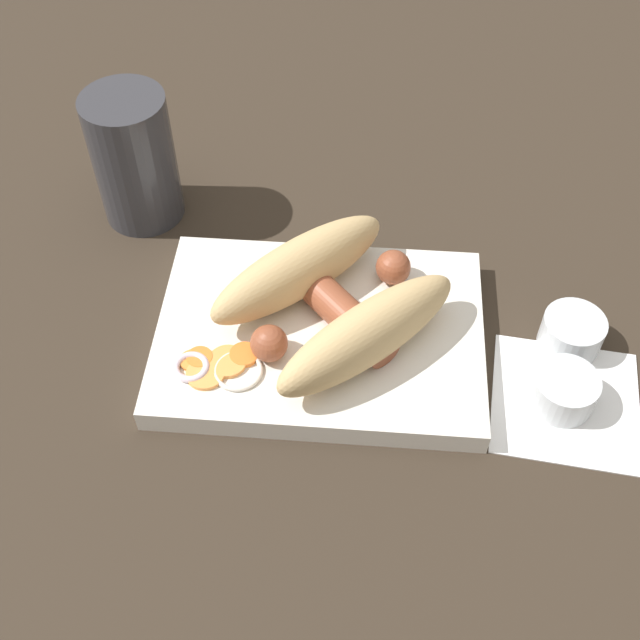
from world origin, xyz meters
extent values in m
plane|color=#33281E|center=(0.00, 0.00, 0.00)|extent=(3.00, 3.00, 0.00)
cube|color=silver|center=(0.00, 0.00, 0.01)|extent=(0.27, 0.19, 0.02)
ellipsoid|color=tan|center=(0.04, -0.03, 0.05)|extent=(0.16, 0.15, 0.05)
ellipsoid|color=tan|center=(-0.02, 0.04, 0.05)|extent=(0.16, 0.15, 0.05)
cylinder|color=brown|center=(0.01, 0.01, 0.04)|extent=(0.11, 0.12, 0.03)
sphere|color=brown|center=(0.06, 0.06, 0.04)|extent=(0.03, 0.03, 0.03)
sphere|color=brown|center=(-0.04, -0.03, 0.04)|extent=(0.03, 0.03, 0.03)
cylinder|color=#F99E4C|center=(-0.09, -0.06, 0.02)|extent=(0.04, 0.04, 0.00)
cylinder|color=orange|center=(-0.10, -0.04, 0.02)|extent=(0.03, 0.03, 0.00)
cylinder|color=#F99E4C|center=(-0.07, -0.04, 0.02)|extent=(0.05, 0.05, 0.00)
cylinder|color=orange|center=(-0.06, -0.03, 0.02)|extent=(0.03, 0.03, 0.00)
cylinder|color=orange|center=(-0.09, -0.04, 0.02)|extent=(0.03, 0.03, 0.00)
torus|color=silver|center=(-0.10, -0.05, 0.03)|extent=(0.03, 0.03, 0.01)
torus|color=silver|center=(-0.06, -0.05, 0.02)|extent=(0.04, 0.04, 0.00)
cube|color=white|center=(0.20, -0.04, 0.00)|extent=(0.13, 0.13, 0.00)
cylinder|color=silver|center=(0.20, -0.04, 0.02)|extent=(0.05, 0.05, 0.03)
cylinder|color=#4C662D|center=(0.20, -0.04, 0.01)|extent=(0.04, 0.04, 0.01)
cylinder|color=silver|center=(0.21, 0.02, 0.02)|extent=(0.05, 0.05, 0.03)
cylinder|color=maroon|center=(0.21, 0.02, 0.01)|extent=(0.04, 0.04, 0.01)
cylinder|color=#333338|center=(-0.18, 0.15, 0.07)|extent=(0.08, 0.08, 0.13)
camera|label=1|loc=(0.03, -0.42, 0.55)|focal=45.00mm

